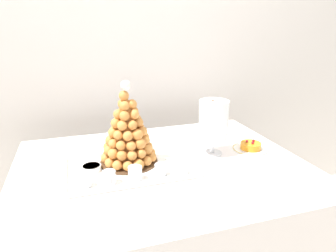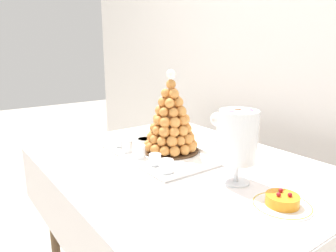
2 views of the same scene
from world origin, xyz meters
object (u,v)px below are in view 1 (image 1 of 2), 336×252
croquembouche (128,132)px  macaron_goblet (213,120)px  wine_glass (121,121)px  serving_tray (131,169)px  dessert_cup_mid_left (109,178)px  dessert_cup_centre (135,174)px  fruit_tart_plate (251,147)px  dessert_cup_left (85,181)px  dessert_cup_right (182,167)px  creme_brulee_ramekin (92,168)px  dessert_cup_mid_right (160,170)px

croquembouche → macaron_goblet: 0.42m
macaron_goblet → wine_glass: (-0.40, 0.29, -0.05)m
serving_tray → croquembouche: 0.16m
dessert_cup_mid_left → macaron_goblet: size_ratio=0.19×
dessert_cup_mid_left → wine_glass: wine_glass is taller
serving_tray → dessert_cup_centre: (-0.00, -0.11, 0.03)m
fruit_tart_plate → wine_glass: 0.69m
dessert_cup_mid_left → dessert_cup_left: bearing=173.7°
serving_tray → dessert_cup_left: bearing=-153.8°
dessert_cup_right → wine_glass: size_ratio=0.36×
dessert_cup_right → macaron_goblet: size_ratio=0.20×
dessert_cup_mid_left → dessert_cup_centre: size_ratio=0.96×
creme_brulee_ramekin → dessert_cup_centre: bearing=-39.5°
dessert_cup_left → croquembouche: bearing=38.3°
dessert_cup_centre → dessert_cup_mid_right: bearing=6.0°
croquembouche → wine_glass: (0.02, 0.28, -0.03)m
dessert_cup_centre → macaron_goblet: macaron_goblet is taller
wine_glass → dessert_cup_centre: bearing=-92.9°
dessert_cup_mid_left → macaron_goblet: 0.57m
macaron_goblet → croquembouche: bearing=178.4°
dessert_cup_left → wine_glass: size_ratio=0.30×
serving_tray → creme_brulee_ramekin: (-0.17, 0.03, 0.02)m
dessert_cup_centre → wine_glass: (0.02, 0.45, 0.09)m
dessert_cup_centre → creme_brulee_ramekin: dessert_cup_centre is taller
creme_brulee_ramekin → wine_glass: bearing=59.6°
creme_brulee_ramekin → wine_glass: wine_glass is taller
dessert_cup_centre → macaron_goblet: size_ratio=0.20×
fruit_tart_plate → wine_glass: size_ratio=1.14×
dessert_cup_right → dessert_cup_mid_right: bearing=174.0°
dessert_cup_centre → dessert_cup_right: bearing=0.5°
dessert_cup_left → dessert_cup_mid_left: bearing=-6.3°
dessert_cup_right → wine_glass: (-0.18, 0.45, 0.09)m
dessert_cup_mid_left → creme_brulee_ramekin: (-0.06, 0.14, -0.01)m
macaron_goblet → wine_glass: 0.50m
dessert_cup_left → creme_brulee_ramekin: dessert_cup_left is taller
dessert_cup_centre → dessert_cup_mid_right: (0.11, 0.01, -0.01)m
dessert_cup_mid_left → dessert_cup_mid_right: (0.22, 0.01, -0.00)m
dessert_cup_right → creme_brulee_ramekin: size_ratio=0.71×
dessert_cup_mid_left → creme_brulee_ramekin: size_ratio=0.67×
serving_tray → dessert_cup_left: size_ratio=11.35×
dessert_cup_right → serving_tray: bearing=152.5°
serving_tray → macaron_goblet: macaron_goblet is taller
dessert_cup_left → dessert_cup_mid_right: bearing=0.4°
fruit_tart_plate → dessert_cup_right: bearing=-162.0°
creme_brulee_ramekin → croquembouche: bearing=11.8°
croquembouche → fruit_tart_plate: bearing=-2.8°
fruit_tart_plate → dessert_cup_centre: bearing=-167.4°
dessert_cup_centre → dessert_cup_right: dessert_cup_centre is taller
serving_tray → creme_brulee_ramekin: creme_brulee_ramekin is taller
wine_glass → dessert_cup_right: bearing=-68.2°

